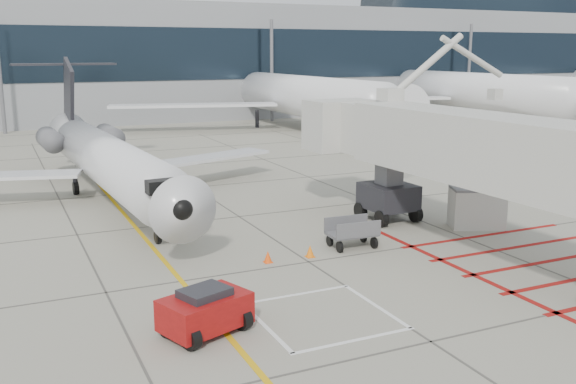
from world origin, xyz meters
name	(u,v)px	position (x,y,z in m)	size (l,w,h in m)	color
ground_plane	(360,296)	(0.00, 0.00, 0.00)	(260.00, 260.00, 0.00)	gray
regional_jet	(117,139)	(-5.27, 15.99, 3.86)	(23.34, 29.43, 7.71)	silver
jet_bridge	(480,162)	(6.80, 2.08, 3.90)	(9.24, 19.51, 7.81)	beige
pushback_tug	(205,310)	(-5.80, -0.64, 0.75)	(2.57, 1.60, 1.50)	#990E0E
baggage_cart	(352,232)	(2.60, 5.03, 0.66)	(2.09, 1.32, 1.32)	#535357
ground_power_unit	(477,207)	(9.69, 5.31, 0.98)	(2.48, 1.44, 1.96)	beige
cone_nose	(268,257)	(-1.51, 4.65, 0.24)	(0.34, 0.34, 0.48)	#FF4E0D
cone_side	(310,251)	(0.34, 4.57, 0.25)	(0.36, 0.36, 0.50)	orange
terminal_building	(157,61)	(10.00, 70.00, 7.00)	(180.00, 28.00, 14.00)	gray
terminal_glass_band	(186,54)	(10.00, 55.95, 8.00)	(180.00, 0.10, 6.00)	black
terminal_dome	(502,17)	(70.00, 70.00, 14.00)	(40.00, 28.00, 28.00)	black
bg_aircraft_c	(292,69)	(18.91, 46.00, 6.47)	(38.84, 43.15, 12.95)	silver
bg_aircraft_d	(458,67)	(41.54, 46.00, 6.47)	(38.84, 43.16, 12.95)	silver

